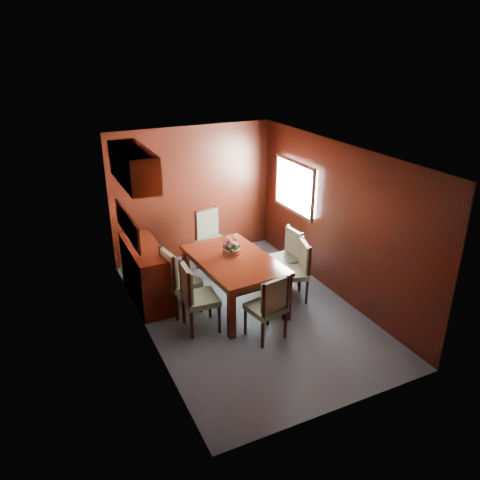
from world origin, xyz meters
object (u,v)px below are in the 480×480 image
dining_table (234,265)px  chair_right_near (297,268)px  sideboard (146,273)px  flower_centerpiece (232,245)px  chair_head (269,304)px  chair_left_near (195,294)px

dining_table → chair_right_near: (0.95, -0.26, -0.14)m
dining_table → sideboard: bearing=143.7°
dining_table → flower_centerpiece: bearing=71.1°
dining_table → chair_head: 1.04m
chair_head → chair_left_near: bearing=130.8°
chair_left_near → flower_centerpiece: (0.80, 0.55, 0.36)m
sideboard → chair_right_near: size_ratio=1.46×
dining_table → flower_centerpiece: 0.30m
dining_table → chair_left_near: 0.86m
sideboard → chair_right_near: chair_right_near is taller
sideboard → chair_head: (1.19, -1.75, 0.08)m
sideboard → flower_centerpiece: size_ratio=4.84×
chair_right_near → flower_centerpiece: (-0.91, 0.42, 0.39)m
dining_table → chair_head: bearing=-91.5°
chair_right_near → sideboard: bearing=81.5°
chair_left_near → chair_right_near: size_ratio=1.04×
chair_left_near → chair_head: chair_left_near is taller
chair_left_near → chair_right_near: (1.71, 0.13, -0.02)m
dining_table → chair_right_near: size_ratio=1.80×
chair_right_near → chair_head: 1.19m
chair_left_near → chair_head: 1.03m
sideboard → chair_right_near: bearing=-25.2°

